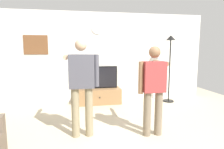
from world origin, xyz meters
TOP-DOWN VIEW (x-y plane):
  - ground_plane at (0.00, 0.00)m, footprint 8.40×8.40m
  - back_wall at (0.00, 2.95)m, footprint 6.40×0.10m
  - tv_stand at (-0.21, 2.60)m, footprint 1.29×0.54m
  - television at (-0.21, 2.65)m, footprint 1.11×0.07m
  - wall_clock at (-0.21, 2.89)m, footprint 0.31×0.03m
  - framed_picture at (-1.96, 2.90)m, footprint 0.66×0.04m
  - floor_lamp at (1.93, 2.43)m, footprint 0.32×0.32m
  - person_standing_nearer_lamp at (-0.74, 0.55)m, footprint 0.63×0.78m
  - person_standing_nearer_couch at (0.56, 0.37)m, footprint 0.58×0.78m

SIDE VIEW (x-z plane):
  - ground_plane at x=0.00m, z-range 0.00..0.00m
  - tv_stand at x=-0.21m, z-range 0.00..0.45m
  - television at x=-0.21m, z-range 0.45..1.10m
  - person_standing_nearer_couch at x=0.56m, z-range 0.11..1.76m
  - person_standing_nearer_lamp at x=-0.74m, z-range 0.13..1.91m
  - back_wall at x=0.00m, z-range 0.00..2.70m
  - floor_lamp at x=1.93m, z-range 0.43..2.44m
  - framed_picture at x=-1.96m, z-range 1.46..2.00m
  - wall_clock at x=-0.21m, z-range 2.05..2.36m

